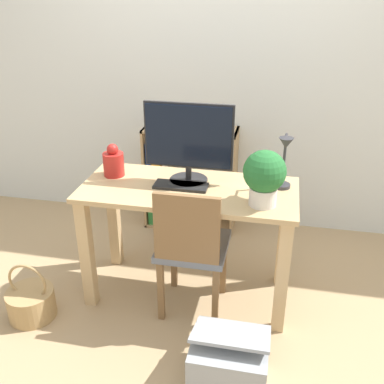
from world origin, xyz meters
name	(u,v)px	position (x,y,z in m)	size (l,w,h in m)	color
ground_plane	(189,291)	(0.00, 0.00, 0.00)	(10.00, 10.00, 0.00)	tan
wall_back	(218,61)	(0.00, 1.05, 1.30)	(8.00, 0.05, 2.60)	silver
desk	(189,212)	(0.00, 0.00, 0.59)	(1.26, 0.57, 0.75)	tan
monitor	(189,140)	(-0.02, 0.09, 1.01)	(0.52, 0.23, 0.48)	#232326
keyboard	(181,186)	(-0.05, 0.00, 0.76)	(0.32, 0.12, 0.02)	black
vase	(114,162)	(-0.49, 0.09, 0.84)	(0.13, 0.13, 0.20)	#B2231E
desk_lamp	(284,158)	(0.53, 0.06, 0.96)	(0.10, 0.19, 0.34)	#2D2D33
potted_plant	(264,176)	(0.43, -0.13, 0.92)	(0.23, 0.23, 0.31)	silver
chair	(191,246)	(0.05, -0.18, 0.47)	(0.40, 0.40, 0.85)	slate
bookshelf	(176,183)	(-0.30, 0.88, 0.36)	(0.72, 0.28, 0.83)	tan
basket	(31,302)	(-0.88, -0.42, 0.10)	(0.28, 0.28, 0.37)	tan
storage_box	(229,361)	(0.35, -0.67, 0.14)	(0.38, 0.37, 0.32)	#999EA3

